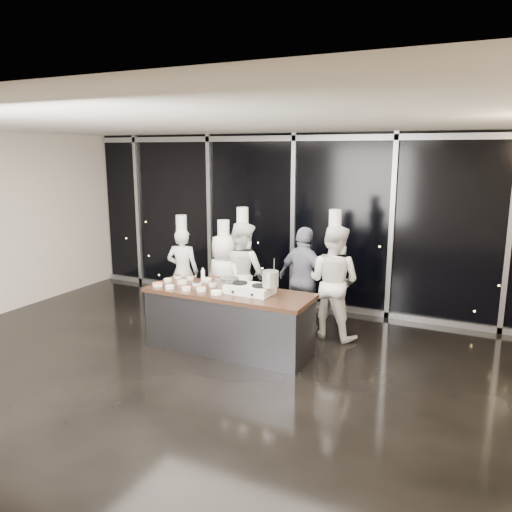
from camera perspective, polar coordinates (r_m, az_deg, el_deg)
The scene contains 14 objects.
ground at distance 6.82m, azimuth -6.81°, elevation -13.17°, with size 9.00×9.00×0.00m, color black.
room_shell at distance 6.11m, azimuth -5.94°, elevation 5.90°, with size 9.02×7.02×3.21m.
window_wall at distance 9.33m, azimuth 4.35°, elevation 4.01°, with size 8.90×0.11×3.20m.
demo_counter at distance 7.36m, azimuth -3.11°, elevation -7.35°, with size 2.46×0.86×0.90m.
stove at distance 7.08m, azimuth -0.73°, elevation -3.77°, with size 0.68×0.45×0.14m.
frying_pan at distance 7.22m, azimuth -3.12°, elevation -2.66°, with size 0.48×0.28×0.05m.
stock_pot at distance 6.88m, azimuth 1.65°, elevation -2.63°, with size 0.22×0.22×0.22m, color #BBBBBD.
prep_bowls at distance 7.54m, azimuth -7.54°, elevation -3.20°, with size 1.17×0.74×0.05m.
squeeze_bottle at distance 7.80m, azimuth -6.08°, elevation -2.08°, with size 0.06×0.06×0.21m.
chef_far_left at distance 8.93m, azimuth -8.36°, elevation -1.63°, with size 0.65×0.51×1.79m.
chef_left at distance 8.25m, azimuth -3.66°, elevation -2.74°, with size 0.87×0.68×1.79m.
chef_center at distance 8.28m, azimuth -1.51°, elevation -1.99°, with size 1.04×0.94×1.99m.
guest at distance 8.02m, azimuth 5.53°, elevation -2.74°, with size 1.08×0.72×1.71m.
chef_right at distance 7.82m, azimuth 8.81°, elevation -2.86°, with size 0.97×0.81×2.02m.
Camera 1 is at (3.37, -5.17, 2.89)m, focal length 35.00 mm.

